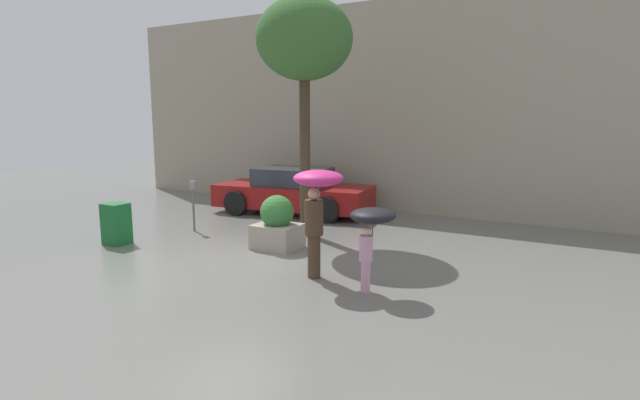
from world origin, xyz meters
The scene contains 9 objects.
ground_plane centered at (0.00, 0.00, 0.00)m, with size 40.00×40.00×0.00m, color slate.
building_facade centered at (0.00, 6.50, 3.00)m, with size 18.00×0.30×6.00m.
planter_box centered at (0.22, 1.23, 0.51)m, with size 0.94×0.78×1.14m.
person_adult centered at (1.95, -0.11, 1.42)m, with size 0.84×0.84×1.88m.
person_child centered at (3.01, -0.26, 1.10)m, with size 0.72×0.72×1.35m.
parked_car_near centered at (-1.59, 4.70, 0.62)m, with size 4.62×2.41×1.31m.
street_tree centered at (0.08, 2.60, 4.40)m, with size 2.16×2.16×5.38m.
parking_meter centered at (-2.47, 1.58, 0.88)m, with size 0.14×0.14×1.23m.
newspaper_box centered at (-3.04, -0.19, 0.45)m, with size 0.50×0.44×0.90m.
Camera 1 is at (6.05, -7.24, 2.75)m, focal length 28.00 mm.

